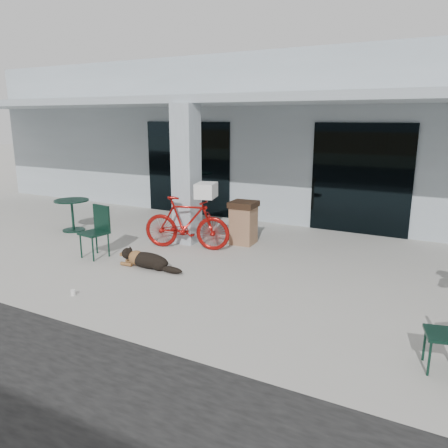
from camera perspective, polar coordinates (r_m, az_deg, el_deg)
The scene contains 14 objects.
ground at distance 7.60m, azimuth -4.66°, elevation -8.05°, with size 80.00×80.00×0.00m, color #A5A49C.
building at distance 14.93m, azimuth 13.45°, elevation 11.19°, with size 22.00×7.00×4.50m, color #ABB7C1.
storefront_glass_left at distance 13.06m, azimuth -4.77°, elevation 7.24°, with size 2.80×0.06×2.70m, color black.
storefront_glass_right at distance 11.18m, azimuth 17.40°, elevation 5.58°, with size 2.40×0.06×2.70m, color black.
column at distance 9.89m, azimuth -4.94°, elevation 6.39°, with size 0.50×0.50×3.12m, color #ABB7C1.
overhang at distance 10.27m, azimuth 6.33°, elevation 15.85°, with size 22.00×2.80×0.18m, color #ABB7C1.
bicycle at distance 9.54m, azimuth -4.91°, elevation 0.13°, with size 0.54×1.93×1.16m, color #970F0C.
laundry_basket at distance 9.27m, azimuth -2.35°, elevation 4.41°, with size 0.53×0.39×0.31m, color white.
dog at distance 8.49m, azimuth -9.90°, elevation -4.58°, with size 1.06×0.35×0.35m, color black, non-canonical shape.
cup_near_dog at distance 7.59m, azimuth -19.11°, elevation -8.45°, with size 0.08×0.08×0.10m, color white.
cafe_table_near at distance 11.73m, azimuth -19.16°, elevation 1.08°, with size 0.85×0.85×0.80m, color #123327, non-canonical shape.
cafe_chair_near at distance 9.31m, azimuth -16.64°, elevation -1.04°, with size 0.48×0.53×1.07m, color #123327, non-canonical shape.
cafe_chair_far_b at distance 5.63m, azimuth 26.91°, elevation -12.66°, with size 0.41×0.45×0.90m, color #123327, non-canonical shape.
trash_receptacle at distance 9.93m, azimuth 2.55°, elevation 0.18°, with size 0.57×0.57×0.98m, color #8C6549, non-canonical shape.
Camera 1 is at (3.86, -5.91, 2.81)m, focal length 35.00 mm.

